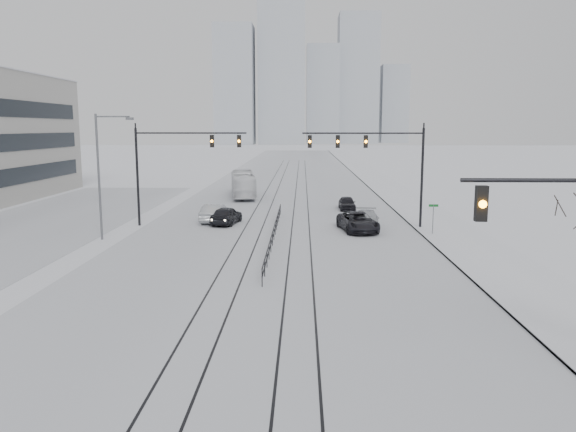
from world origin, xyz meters
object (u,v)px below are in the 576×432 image
Objects in this scene: sedan_sb_inner at (226,215)px; sedan_sb_outer at (215,213)px; sedan_nb_far at (347,203)px; box_truck at (243,185)px; sedan_nb_front at (358,222)px; sedan_nb_right at (366,220)px.

sedan_sb_inner is 0.95× the size of sedan_sb_outer.
sedan_sb_inner is 13.81m from sedan_nb_far.
box_truck is at bearing 138.33° from sedan_nb_far.
sedan_nb_front is 1.08× the size of sedan_nb_right.
sedan_sb_inner is at bearing 155.10° from sedan_nb_front.
sedan_nb_right is at bearing 171.89° from sedan_sb_outer.
box_truck is at bearing -86.35° from sedan_sb_outer.
box_truck is at bearing 125.70° from sedan_nb_right.
sedan_nb_front is at bearing -90.87° from sedan_nb_far.
sedan_nb_right is 0.46× the size of box_truck.
sedan_nb_front is 0.50× the size of box_truck.
sedan_nb_right is at bearing -86.73° from sedan_nb_far.
sedan_sb_inner reaches higher than sedan_nb_front.
sedan_nb_front is 24.29m from box_truck.
sedan_sb_outer is at bearing -34.07° from sedan_sb_inner.
box_truck reaches higher than sedan_nb_far.
sedan_nb_far is at bearing 99.15° from sedan_nb_right.
sedan_sb_outer is 17.42m from box_truck.
sedan_sb_outer is 13.00m from sedan_nb_right.
sedan_nb_front is at bearing -121.67° from sedan_nb_right.
sedan_sb_inner is at bearing 141.41° from sedan_sb_outer.
sedan_nb_right is 10.66m from sedan_nb_far.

